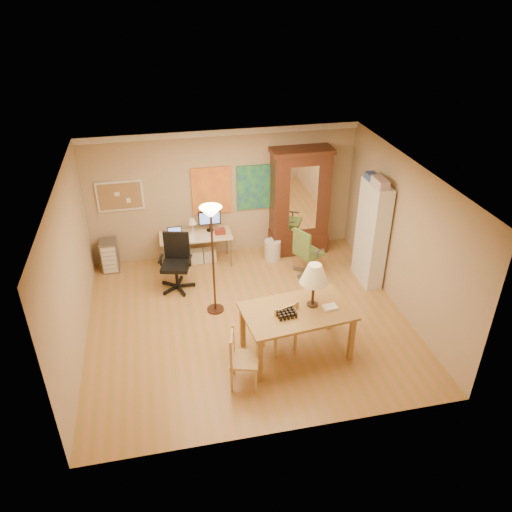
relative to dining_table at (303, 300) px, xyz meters
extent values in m
plane|color=#A67E3B|center=(-0.68, 0.96, -0.99)|extent=(5.50, 5.50, 0.00)
cube|color=white|center=(-0.68, 3.42, 1.65)|extent=(5.50, 0.08, 0.12)
cube|color=#A7774F|center=(-2.73, 3.43, 0.51)|extent=(0.90, 0.04, 0.62)
cube|color=yellow|center=(-0.93, 3.43, 0.46)|extent=(0.80, 0.04, 1.00)
cube|color=#225989|center=(-0.03, 3.43, 0.46)|extent=(0.75, 0.04, 0.95)
cube|color=brown|center=(-0.10, -0.03, -0.18)|extent=(1.76, 1.18, 0.04)
cube|color=brown|center=(-0.80, -0.53, -0.59)|extent=(0.09, 0.09, 0.79)
cube|color=brown|center=(0.70, -0.36, -0.59)|extent=(0.09, 0.09, 0.79)
cube|color=brown|center=(-0.89, 0.30, -0.59)|extent=(0.09, 0.09, 0.79)
cube|color=brown|center=(0.60, 0.47, -0.59)|extent=(0.09, 0.09, 0.79)
cylinder|color=black|center=(0.17, 0.06, -0.15)|extent=(0.18, 0.18, 0.02)
cylinder|color=black|center=(0.17, 0.06, 0.06)|extent=(0.04, 0.04, 0.44)
cone|color=#F8EFC2|center=(0.17, 0.06, 0.42)|extent=(0.44, 0.44, 0.31)
cube|color=white|center=(0.41, -0.08, -0.14)|extent=(0.24, 0.19, 0.03)
cube|color=black|center=(-0.30, -0.13, -0.11)|extent=(0.34, 0.28, 0.09)
cube|color=tan|center=(-0.33, 0.14, -0.54)|extent=(0.55, 0.54, 0.04)
cube|color=tan|center=(-0.21, 0.37, -0.77)|extent=(0.05, 0.05, 0.43)
cube|color=tan|center=(-0.56, 0.25, -0.77)|extent=(0.05, 0.05, 0.43)
cube|color=tan|center=(-0.09, 0.03, -0.77)|extent=(0.05, 0.05, 0.43)
cube|color=tan|center=(-0.45, -0.09, -0.77)|extent=(0.05, 0.05, 0.43)
cube|color=tan|center=(-0.09, 0.03, -0.29)|extent=(0.05, 0.05, 0.50)
cube|color=tan|center=(-0.45, -0.09, -0.29)|extent=(0.05, 0.05, 0.50)
cube|color=tan|center=(-0.27, -0.03, -0.24)|extent=(0.37, 0.15, 0.05)
cube|color=tan|center=(-1.02, -0.53, -0.55)|extent=(0.50, 0.52, 0.04)
cube|color=tan|center=(-0.90, -0.75, -0.78)|extent=(0.05, 0.05, 0.42)
cube|color=tan|center=(-0.81, -0.39, -0.78)|extent=(0.05, 0.05, 0.42)
cube|color=tan|center=(-1.24, -0.66, -0.78)|extent=(0.05, 0.05, 0.42)
cube|color=tan|center=(-1.15, -0.30, -0.78)|extent=(0.05, 0.05, 0.42)
cube|color=tan|center=(-1.24, -0.66, -0.31)|extent=(0.05, 0.05, 0.49)
cube|color=tan|center=(-1.15, -0.30, -0.31)|extent=(0.05, 0.05, 0.49)
cube|color=tan|center=(-1.19, -0.48, -0.26)|extent=(0.12, 0.36, 0.05)
cylinder|color=#3E2518|center=(-1.20, 1.37, -0.97)|extent=(0.31, 0.31, 0.03)
cylinder|color=#3E2518|center=(-1.20, 1.37, -0.01)|extent=(0.04, 0.04, 1.92)
cone|color=#FFE0A5|center=(-1.20, 1.37, 0.98)|extent=(0.37, 0.37, 0.15)
cube|color=beige|center=(-1.34, 3.08, -0.34)|extent=(1.45, 0.64, 0.03)
cylinder|color=slate|center=(-2.02, 2.81, -0.67)|extent=(0.03, 0.03, 0.64)
cylinder|color=slate|center=(-0.66, 2.81, -0.67)|extent=(0.03, 0.03, 0.64)
cylinder|color=slate|center=(-2.02, 3.35, -0.67)|extent=(0.03, 0.03, 0.64)
cylinder|color=slate|center=(-0.66, 3.35, -0.67)|extent=(0.03, 0.03, 0.64)
cube|color=black|center=(-1.75, 3.04, -0.32)|extent=(0.29, 0.20, 0.01)
cube|color=black|center=(-1.75, 3.18, -0.22)|extent=(0.29, 0.05, 0.19)
cube|color=black|center=(-1.02, 3.22, -0.03)|extent=(0.45, 0.04, 0.29)
cone|color=#F8EFC2|center=(-1.39, 3.17, -0.05)|extent=(0.18, 0.18, 0.11)
cube|color=white|center=(-1.48, 2.95, -0.32)|extent=(0.23, 0.29, 0.01)
cube|color=maroon|center=(-0.84, 3.04, -0.27)|extent=(0.20, 0.15, 0.11)
cube|color=white|center=(-1.61, 3.13, -0.85)|extent=(0.25, 0.22, 0.27)
cube|color=white|center=(-1.34, 3.13, -0.85)|extent=(0.25, 0.22, 0.27)
cube|color=silver|center=(-1.07, 3.13, -0.85)|extent=(0.25, 0.22, 0.27)
cylinder|color=black|center=(-1.81, 2.21, -0.72)|extent=(0.06, 0.06, 0.42)
cube|color=black|center=(-1.81, 2.21, -0.48)|extent=(0.62, 0.60, 0.07)
cube|color=black|center=(-1.76, 2.44, -0.16)|extent=(0.49, 0.17, 0.55)
cube|color=black|center=(-2.08, 2.28, -0.33)|extent=(0.12, 0.32, 0.03)
cube|color=black|center=(-1.55, 2.14, -0.33)|extent=(0.12, 0.32, 0.03)
cylinder|color=slate|center=(0.81, 2.23, -0.74)|extent=(0.06, 0.06, 0.39)
cube|color=#497133|center=(0.81, 2.23, -0.52)|extent=(0.62, 0.62, 0.07)
cube|color=#497133|center=(0.62, 2.13, -0.23)|extent=(0.25, 0.42, 0.51)
cube|color=slate|center=(0.93, 2.00, -0.38)|extent=(0.28, 0.17, 0.03)
cube|color=slate|center=(0.69, 2.45, -0.38)|extent=(0.28, 0.17, 0.03)
cube|color=slate|center=(-3.09, 3.21, -0.66)|extent=(0.33, 0.37, 0.65)
cube|color=silver|center=(-3.09, 3.01, -0.66)|extent=(0.28, 0.02, 0.56)
cube|color=#371B0F|center=(0.87, 3.20, 0.12)|extent=(1.16, 0.53, 2.21)
cube|color=#371B0F|center=(0.87, 3.20, -0.76)|extent=(1.20, 0.57, 0.44)
cube|color=white|center=(0.87, 2.93, 0.33)|extent=(0.58, 0.01, 1.37)
cube|color=#371B0F|center=(0.87, 3.20, 1.26)|extent=(1.24, 0.59, 0.08)
cube|color=white|center=(1.87, 1.76, 0.03)|extent=(0.31, 0.82, 2.04)
cube|color=#993333|center=(1.83, 1.60, -0.50)|extent=(0.18, 0.41, 0.24)
cube|color=#334C99|center=(1.83, 1.96, 0.71)|extent=(0.18, 0.29, 0.20)
cylinder|color=silver|center=(0.24, 2.93, -0.77)|extent=(0.34, 0.34, 0.43)
camera|label=1|loc=(-2.00, -5.94, 4.41)|focal=35.00mm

